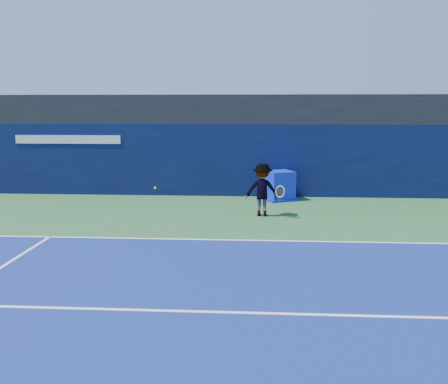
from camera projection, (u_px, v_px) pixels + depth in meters
The scene contains 8 objects.
ground at pixel (214, 276), 11.08m from camera, with size 80.00×80.00×0.00m, color #2D6432.
baseline at pixel (223, 240), 14.03m from camera, with size 24.00×0.10×0.01m, color white.
service_line at pixel (205, 312), 9.11m from camera, with size 24.00×0.10×0.01m, color white.
stadium_band at pixel (236, 109), 21.78m from camera, with size 36.00×3.00×1.20m, color black.
back_wall_assembly at pixel (234, 159), 21.15m from camera, with size 36.00×1.03×3.00m.
equipment_cart at pixel (280, 187), 20.09m from camera, with size 1.60×1.60×1.16m.
tennis_player at pixel (262, 190), 17.04m from camera, with size 1.38×0.81×1.81m.
tennis_ball at pixel (155, 188), 15.51m from camera, with size 0.07×0.07×0.07m.
Camera 1 is at (0.90, -10.57, 3.71)m, focal length 40.00 mm.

